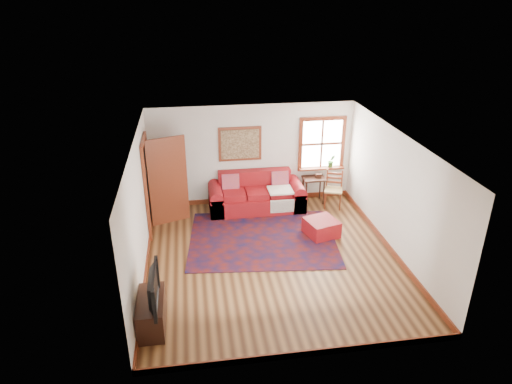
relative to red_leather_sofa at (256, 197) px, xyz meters
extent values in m
plane|color=#422411|center=(-0.04, -2.30, -0.30)|extent=(5.50, 5.50, 0.00)
cube|color=silver|center=(-0.04, 0.45, 0.95)|extent=(5.00, 0.04, 2.50)
cube|color=silver|center=(-0.04, -5.05, 0.95)|extent=(5.00, 0.04, 2.50)
cube|color=silver|center=(-2.54, -2.30, 0.95)|extent=(0.04, 5.50, 2.50)
cube|color=silver|center=(2.46, -2.30, 0.95)|extent=(0.04, 5.50, 2.50)
cube|color=white|center=(-0.04, -2.30, 2.20)|extent=(5.00, 5.50, 0.04)
cube|color=maroon|center=(-0.04, 0.43, -0.24)|extent=(5.00, 0.03, 0.12)
cube|color=maroon|center=(-2.52, -2.30, -0.24)|extent=(0.03, 5.50, 0.12)
cube|color=maroon|center=(2.45, -2.30, -0.24)|extent=(0.03, 5.50, 0.12)
cube|color=white|center=(1.71, 0.43, 1.15)|extent=(1.00, 0.02, 1.20)
cube|color=maroon|center=(1.71, 0.42, 1.80)|extent=(1.18, 0.06, 0.09)
cube|color=maroon|center=(1.71, 0.42, 0.51)|extent=(1.18, 0.06, 0.09)
cube|color=maroon|center=(1.17, 0.42, 1.15)|extent=(0.09, 0.06, 1.20)
cube|color=maroon|center=(2.26, 0.42, 1.15)|extent=(0.09, 0.06, 1.20)
cube|color=maroon|center=(1.71, 0.42, 1.15)|extent=(1.00, 0.04, 0.05)
cube|color=maroon|center=(1.71, 0.35, 0.53)|extent=(1.15, 0.20, 0.04)
imported|color=#2D6523|center=(1.96, 0.33, 0.72)|extent=(0.18, 0.15, 0.33)
cube|color=black|center=(-2.53, -0.70, 0.73)|extent=(0.02, 0.90, 2.05)
cube|color=maroon|center=(-2.50, -1.20, 0.73)|extent=(0.06, 0.09, 2.05)
cube|color=maroon|center=(-2.50, -0.21, 0.73)|extent=(0.06, 0.09, 2.05)
cube|color=maroon|center=(-2.50, -0.70, 1.80)|extent=(0.06, 1.08, 0.09)
cube|color=maroon|center=(-2.07, -0.41, 0.73)|extent=(0.86, 0.35, 2.05)
cube|color=silver|center=(-2.07, -0.41, 0.83)|extent=(0.56, 0.22, 1.33)
cube|color=maroon|center=(-0.34, 0.42, 1.25)|extent=(1.05, 0.04, 0.85)
cube|color=tan|center=(-0.34, 0.39, 1.25)|extent=(0.92, 0.03, 0.72)
cube|color=#53110B|center=(-0.10, -1.52, -0.29)|extent=(3.38, 2.82, 0.02)
cube|color=maroon|center=(0.00, -0.06, -0.10)|extent=(2.31, 0.95, 0.40)
cube|color=maroon|center=(0.00, 0.29, 0.35)|extent=(1.79, 0.26, 0.50)
cube|color=maroon|center=(-1.00, -0.06, -0.05)|extent=(0.32, 0.95, 0.50)
cube|color=maroon|center=(0.99, -0.06, -0.05)|extent=(0.32, 0.95, 0.50)
cube|color=#DB5E1E|center=(-0.62, 0.12, 0.38)|extent=(0.42, 0.21, 0.44)
cube|color=#DB5E1E|center=(0.61, 0.12, 0.38)|extent=(0.42, 0.21, 0.44)
cube|color=silver|center=(0.55, -0.24, 0.26)|extent=(0.58, 0.52, 0.04)
cube|color=maroon|center=(1.22, -1.54, -0.12)|extent=(0.80, 0.80, 0.37)
cube|color=black|center=(1.48, 0.14, 0.35)|extent=(0.55, 0.41, 0.04)
cylinder|color=black|center=(1.25, -0.03, 0.01)|extent=(0.04, 0.04, 0.62)
cylinder|color=black|center=(1.70, -0.03, 0.01)|extent=(0.04, 0.04, 0.62)
cylinder|color=black|center=(1.25, 0.31, 0.01)|extent=(0.04, 0.04, 0.62)
cylinder|color=black|center=(1.70, 0.31, 0.01)|extent=(0.04, 0.04, 0.62)
cube|color=tan|center=(1.89, -0.21, 0.16)|extent=(0.54, 0.53, 0.04)
cylinder|color=maroon|center=(1.66, -0.31, -0.08)|extent=(0.04, 0.04, 0.44)
cylinder|color=maroon|center=(2.00, -0.43, -0.08)|extent=(0.04, 0.04, 0.44)
cylinder|color=maroon|center=(1.78, 0.02, 0.16)|extent=(0.04, 0.04, 0.91)
cylinder|color=maroon|center=(2.12, -0.11, 0.16)|extent=(0.04, 0.04, 0.91)
cube|color=maroon|center=(1.95, -0.04, 0.41)|extent=(0.35, 0.15, 0.27)
cube|color=black|center=(-2.31, -4.00, -0.04)|extent=(0.42, 0.94, 0.52)
imported|color=black|center=(-2.29, -4.10, 0.50)|extent=(0.13, 0.98, 0.57)
cylinder|color=silver|center=(-2.26, -3.65, 0.31)|extent=(0.12, 0.12, 0.18)
cylinder|color=#FFA53F|center=(-2.26, -3.65, 0.28)|extent=(0.07, 0.07, 0.12)
camera|label=1|loc=(-1.53, -10.04, 4.74)|focal=32.00mm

